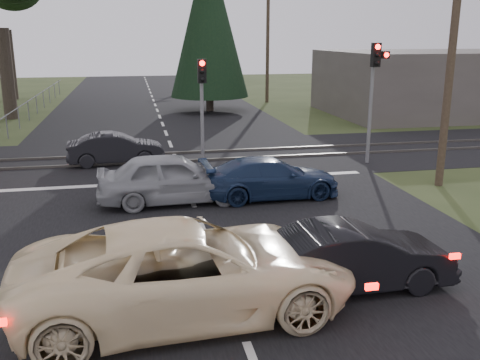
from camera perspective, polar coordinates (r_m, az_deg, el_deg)
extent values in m
plane|color=#2F3C1B|center=(11.23, -1.72, -11.07)|extent=(120.00, 120.00, 0.00)
cube|color=black|center=(20.61, -6.43, 1.15)|extent=(14.00, 100.00, 0.01)
cube|color=black|center=(22.55, -6.89, 2.36)|extent=(120.00, 8.00, 0.01)
cube|color=silver|center=(18.87, -5.94, -0.13)|extent=(13.00, 0.35, 0.00)
cube|color=#59544C|center=(21.76, -6.72, 2.01)|extent=(120.00, 0.12, 0.10)
cube|color=#59544C|center=(23.32, -7.06, 2.89)|extent=(120.00, 0.12, 0.10)
cylinder|color=slate|center=(21.80, 13.69, 6.66)|extent=(0.14, 0.14, 3.80)
cube|color=black|center=(21.43, 14.29, 12.81)|extent=(0.32, 0.24, 0.90)
sphere|color=#FF0C07|center=(21.30, 14.50, 13.59)|extent=(0.20, 0.20, 0.20)
sphere|color=black|center=(21.31, 14.44, 12.79)|extent=(0.18, 0.18, 0.18)
sphere|color=black|center=(21.32, 14.39, 11.98)|extent=(0.18, 0.18, 0.18)
cube|color=black|center=(21.59, 15.22, 12.76)|extent=(0.28, 0.22, 0.28)
sphere|color=#FF0C07|center=(21.49, 15.37, 12.74)|extent=(0.18, 0.18, 0.18)
cylinder|color=slate|center=(21.17, -4.05, 5.99)|extent=(0.14, 0.14, 3.20)
cube|color=black|center=(20.77, -4.09, 11.50)|extent=(0.32, 0.24, 0.90)
sphere|color=#FF0C07|center=(20.62, -4.06, 12.31)|extent=(0.20, 0.20, 0.20)
sphere|color=black|center=(20.64, -4.04, 11.48)|extent=(0.18, 0.18, 0.18)
sphere|color=black|center=(20.66, -4.02, 10.65)|extent=(0.18, 0.18, 0.18)
cylinder|color=#4C3D2D|center=(18.91, 21.68, 12.73)|extent=(0.26, 0.26, 9.00)
cylinder|color=#4C3D2D|center=(41.21, 2.97, 14.50)|extent=(0.26, 0.26, 9.00)
cylinder|color=#4C3D2D|center=(65.73, -2.59, 14.75)|extent=(0.26, 0.26, 9.00)
cube|color=#4C3D2D|center=(65.82, -2.63, 18.15)|extent=(1.80, 0.12, 0.12)
cube|color=#4C3D2D|center=(65.78, -2.63, 17.54)|extent=(1.40, 0.10, 0.10)
cylinder|color=#473D33|center=(35.77, -23.61, 10.30)|extent=(0.80, 0.80, 5.40)
cylinder|color=#473D33|center=(46.93, -23.33, 11.20)|extent=(0.80, 0.80, 5.40)
cylinder|color=#473D33|center=(36.52, -3.24, 8.91)|extent=(0.50, 0.50, 2.00)
cone|color=black|center=(36.32, -3.37, 16.78)|extent=(5.20, 5.20, 10.00)
cube|color=#59514C|center=(37.62, 20.46, 9.71)|extent=(14.00, 10.00, 4.00)
imported|color=#FFE7B6|center=(9.87, -5.61, -9.51)|extent=(6.33, 3.25, 1.71)
imported|color=black|center=(11.06, 11.97, -8.08)|extent=(4.05, 1.48, 1.32)
imported|color=#919498|center=(16.37, -7.22, 0.20)|extent=(4.56, 1.93, 1.54)
imported|color=#172847|center=(16.82, 3.25, 0.22)|extent=(4.43, 1.94, 1.27)
imported|color=black|center=(21.82, -13.11, 3.28)|extent=(3.82, 1.53, 1.23)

